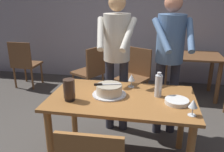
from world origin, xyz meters
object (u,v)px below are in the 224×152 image
object	(u,v)px
person_cutting_cake	(117,50)
background_chair_1	(91,70)
main_dining_table	(122,108)
wine_glass_near	(193,104)
hurricane_lamp	(69,90)
person_standing_beside	(170,52)
water_bottle	(158,85)
cake_knife	(102,84)
cake_on_platter	(109,90)
background_table	(190,64)
background_chair_0	(134,74)
background_chair_3	(25,62)
plate_stack	(177,101)
wine_glass_far	(131,78)

from	to	relation	value
person_cutting_cake	background_chair_1	distance (m)	1.27
main_dining_table	wine_glass_near	bearing A→B (deg)	-22.79
hurricane_lamp	person_standing_beside	world-z (taller)	person_standing_beside
hurricane_lamp	water_bottle	bearing A→B (deg)	16.44
cake_knife	cake_on_platter	bearing A→B (deg)	15.08
background_table	background_chair_0	bearing A→B (deg)	-152.74
person_cutting_cake	background_table	size ratio (longest dim) A/B	1.72
person_standing_beside	background_chair_0	distance (m)	1.12
background_chair_0	wine_glass_near	bearing A→B (deg)	-70.04
cake_on_platter	background_chair_1	distance (m)	1.71
wine_glass_near	person_cutting_cake	bearing A→B (deg)	131.53
wine_glass_near	background_chair_3	distance (m)	3.46
hurricane_lamp	background_chair_1	world-z (taller)	hurricane_lamp
wine_glass_near	background_chair_3	bearing A→B (deg)	143.15
plate_stack	hurricane_lamp	xyz separation A→B (m)	(-1.00, -0.11, 0.09)
water_bottle	background_table	distance (m)	1.98
background_chair_3	wine_glass_far	bearing A→B (deg)	-34.79
person_cutting_cake	background_table	xyz separation A→B (m)	(1.07, 1.33, -0.50)
plate_stack	background_table	size ratio (longest dim) A/B	0.22
wine_glass_near	person_standing_beside	size ratio (longest dim) A/B	0.08
cake_on_platter	person_standing_beside	xyz separation A→B (m)	(0.60, 0.63, 0.27)
plate_stack	background_table	xyz separation A→B (m)	(0.39, 2.01, -0.19)
hurricane_lamp	background_chair_1	xyz separation A→B (m)	(-0.28, 1.74, -0.37)
plate_stack	person_cutting_cake	size ratio (longest dim) A/B	0.13
wine_glass_near	person_cutting_cake	distance (m)	1.21
background_chair_1	background_chair_3	world-z (taller)	same
wine_glass_far	background_chair_0	xyz separation A→B (m)	(-0.07, 1.20, -0.36)
background_chair_1	water_bottle	bearing A→B (deg)	-53.57
cake_knife	person_cutting_cake	xyz separation A→B (m)	(0.04, 0.62, 0.21)
background_table	background_chair_3	xyz separation A→B (m)	(-3.03, -0.16, -0.09)
background_chair_0	background_chair_1	world-z (taller)	same
background_chair_3	plate_stack	bearing A→B (deg)	-35.01
hurricane_lamp	background_table	distance (m)	2.55
plate_stack	cake_knife	bearing A→B (deg)	175.48
wine_glass_far	person_cutting_cake	xyz separation A→B (m)	(-0.22, 0.34, 0.22)
plate_stack	person_cutting_cake	world-z (taller)	person_cutting_cake
main_dining_table	cake_on_platter	distance (m)	0.22
hurricane_lamp	person_standing_beside	size ratio (longest dim) A/B	0.12
main_dining_table	background_chair_1	distance (m)	1.76
main_dining_table	cake_on_platter	world-z (taller)	cake_on_platter
cake_knife	background_chair_1	world-z (taller)	background_chair_1
cake_knife	plate_stack	distance (m)	0.73
wine_glass_far	background_chair_1	size ratio (longest dim) A/B	0.16
cake_on_platter	person_cutting_cake	xyz separation A→B (m)	(-0.03, 0.60, 0.27)
cake_on_platter	background_chair_3	xyz separation A→B (m)	(-1.99, 1.78, -0.31)
main_dining_table	background_chair_3	xyz separation A→B (m)	(-2.12, 1.80, -0.14)
main_dining_table	hurricane_lamp	bearing A→B (deg)	-160.87
background_table	background_chair_0	xyz separation A→B (m)	(-0.92, -0.47, -0.09)
background_chair_0	background_chair_3	size ratio (longest dim) A/B	1.00
plate_stack	background_chair_1	size ratio (longest dim) A/B	0.24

